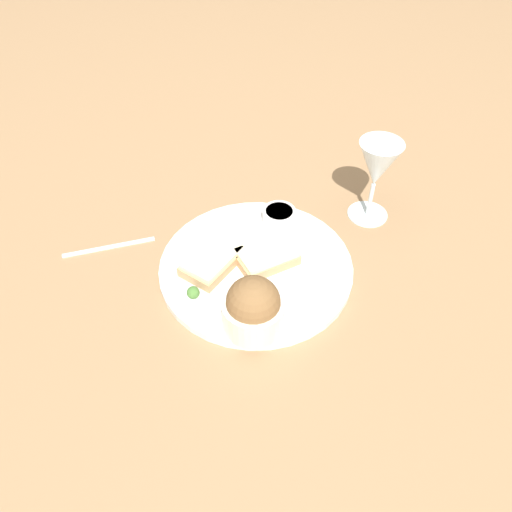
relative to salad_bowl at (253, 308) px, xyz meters
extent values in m
plane|color=#93704C|center=(0.10, 0.07, -0.05)|extent=(4.00, 4.00, 0.00)
cylinder|color=white|center=(0.10, 0.07, -0.05)|extent=(0.33, 0.33, 0.01)
cylinder|color=silver|center=(0.00, 0.00, -0.01)|extent=(0.09, 0.09, 0.05)
sphere|color=brown|center=(0.00, 0.00, 0.01)|extent=(0.08, 0.08, 0.08)
cylinder|color=white|center=(0.21, 0.10, -0.03)|extent=(0.06, 0.06, 0.03)
cylinder|color=#D14C38|center=(0.21, 0.10, -0.02)|extent=(0.05, 0.05, 0.01)
cube|color=tan|center=(0.12, 0.06, -0.03)|extent=(0.12, 0.10, 0.02)
cube|color=beige|center=(0.12, 0.06, -0.02)|extent=(0.11, 0.09, 0.01)
cube|color=tan|center=(0.05, 0.13, -0.03)|extent=(0.10, 0.07, 0.02)
cube|color=beige|center=(0.05, 0.13, -0.02)|extent=(0.10, 0.07, 0.01)
cylinder|color=silver|center=(0.34, -0.01, -0.05)|extent=(0.08, 0.08, 0.01)
cylinder|color=silver|center=(0.34, -0.01, -0.01)|extent=(0.01, 0.01, 0.07)
cone|color=silver|center=(0.34, -0.01, 0.06)|extent=(0.08, 0.08, 0.09)
sphere|color=#477533|center=(-0.02, 0.11, -0.03)|extent=(0.02, 0.02, 0.02)
cube|color=silver|center=(-0.02, 0.31, -0.05)|extent=(0.14, 0.10, 0.01)
camera|label=1|loc=(-0.35, -0.28, 0.57)|focal=35.00mm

